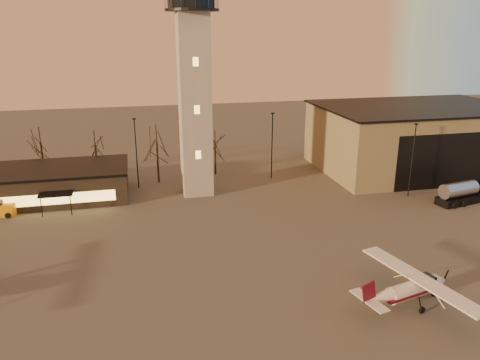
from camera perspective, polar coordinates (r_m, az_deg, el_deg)
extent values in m
plane|color=#44423F|center=(39.39, 1.08, -15.88)|extent=(220.00, 220.00, 0.00)
cube|color=#9C9994|center=(63.02, -5.51, 8.82)|extent=(4.00, 4.00, 24.00)
cylinder|color=black|center=(62.27, -5.87, 19.93)|extent=(6.80, 6.80, 0.30)
cube|color=#7F7453|center=(80.88, 20.49, 4.75)|extent=(30.00, 20.00, 10.00)
cube|color=black|center=(79.96, 20.89, 8.34)|extent=(30.60, 20.60, 0.30)
cube|color=black|center=(73.21, 24.60, 2.14)|extent=(18.00, 0.10, 8.00)
cube|color=black|center=(68.22, -24.12, -0.64)|extent=(25.00, 10.00, 4.00)
cube|color=black|center=(67.62, -24.35, 1.09)|extent=(25.40, 10.40, 0.30)
cube|color=#F3BE55|center=(63.68, -24.87, -2.39)|extent=(22.00, 0.08, 1.40)
cube|color=black|center=(61.69, -21.54, -1.60)|extent=(4.00, 2.00, 0.20)
cylinder|color=black|center=(67.87, -12.51, 3.09)|extent=(0.16, 0.16, 10.00)
cube|color=black|center=(66.78, -12.80, 7.28)|extent=(0.50, 0.25, 0.18)
cylinder|color=black|center=(70.75, 3.92, 4.09)|extent=(0.16, 0.16, 10.00)
cube|color=black|center=(69.71, 4.00, 8.12)|extent=(0.50, 0.25, 0.18)
cylinder|color=black|center=(66.85, 20.23, 2.17)|extent=(0.16, 0.16, 10.00)
cube|color=black|center=(65.75, 20.70, 6.41)|extent=(0.50, 0.25, 0.18)
cylinder|color=black|center=(74.52, -17.07, 2.15)|extent=(0.28, 0.28, 5.25)
cylinder|color=black|center=(70.36, -9.99, 2.16)|extent=(0.28, 0.28, 6.16)
cylinder|color=black|center=(73.37, -3.03, 2.58)|extent=(0.28, 0.28, 4.97)
cylinder|color=black|center=(77.44, -22.90, 2.23)|extent=(0.28, 0.28, 5.60)
cylinder|color=silver|center=(42.30, 20.40, -12.36)|extent=(5.29, 2.60, 1.44)
cone|color=silver|center=(44.34, 23.12, -11.24)|extent=(1.29, 1.57, 1.37)
cone|color=silver|center=(39.81, 16.57, -13.67)|extent=(2.87, 1.81, 1.22)
cube|color=black|center=(42.81, 21.51, -11.35)|extent=(1.89, 1.52, 0.77)
cube|color=maroon|center=(42.18, 20.18, -12.51)|extent=(6.16, 2.85, 0.24)
cube|color=silver|center=(42.26, 21.05, -11.13)|extent=(4.48, 12.23, 0.15)
cube|color=silver|center=(39.16, 15.48, -13.96)|extent=(1.83, 3.78, 0.09)
cube|color=maroon|center=(38.69, 15.45, -13.03)|extent=(1.51, 0.45, 1.88)
cube|color=black|center=(68.54, 25.58, -2.07)|extent=(8.23, 3.72, 1.03)
cylinder|color=#B9BABE|center=(67.27, 25.12, -1.05)|extent=(5.52, 2.92, 1.96)
cube|color=orange|center=(64.60, -27.07, -3.20)|extent=(3.63, 2.41, 1.56)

